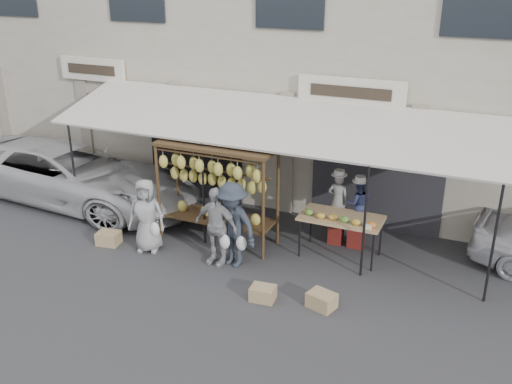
% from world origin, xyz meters
% --- Properties ---
extents(ground_plane, '(90.00, 90.00, 0.00)m').
position_xyz_m(ground_plane, '(0.00, 0.00, 0.00)').
color(ground_plane, '#2D2D30').
extents(shophouse, '(24.00, 6.15, 7.30)m').
position_xyz_m(shophouse, '(-0.00, 6.50, 3.65)').
color(shophouse, '#BCB3A0').
rests_on(shophouse, ground_plane).
extents(awning, '(10.00, 2.35, 2.92)m').
position_xyz_m(awning, '(0.01, 2.28, 2.57)').
color(awning, beige).
rests_on(awning, ground_plane).
extents(banana_rack, '(2.60, 0.90, 2.24)m').
position_xyz_m(banana_rack, '(-0.78, 1.31, 1.57)').
color(banana_rack, '#3F2E1A').
rests_on(banana_rack, ground_plane).
extents(produce_table, '(1.70, 0.90, 1.04)m').
position_xyz_m(produce_table, '(1.89, 1.72, 0.87)').
color(produce_table, tan).
rests_on(produce_table, ground_plane).
extents(vendor_left, '(0.46, 0.32, 1.22)m').
position_xyz_m(vendor_left, '(1.64, 2.32, 1.02)').
color(vendor_left, gray).
rests_on(vendor_left, stool_left).
extents(vendor_right, '(0.64, 0.57, 1.09)m').
position_xyz_m(vendor_right, '(2.09, 2.34, 1.01)').
color(vendor_right, navy).
rests_on(vendor_right, stool_right).
extents(customer_left, '(0.90, 0.71, 1.61)m').
position_xyz_m(customer_left, '(-1.95, 0.37, 0.80)').
color(customer_left, gray).
rests_on(customer_left, ground_plane).
extents(customer_mid, '(1.01, 0.51, 1.67)m').
position_xyz_m(customer_mid, '(-0.35, 0.45, 0.83)').
color(customer_mid, '#9F9F9F').
rests_on(customer_mid, ground_plane).
extents(customer_right, '(1.28, 0.92, 1.79)m').
position_xyz_m(customer_right, '(-0.01, 0.52, 0.90)').
color(customer_right, '#2B323C').
rests_on(customer_right, ground_plane).
extents(stool_left, '(0.36, 0.36, 0.42)m').
position_xyz_m(stool_left, '(1.64, 2.32, 0.21)').
color(stool_left, maroon).
rests_on(stool_left, ground_plane).
extents(stool_right, '(0.37, 0.37, 0.46)m').
position_xyz_m(stool_right, '(2.09, 2.34, 0.23)').
color(stool_right, maroon).
rests_on(stool_right, ground_plane).
extents(crate_near_a, '(0.48, 0.38, 0.27)m').
position_xyz_m(crate_near_a, '(1.08, -0.45, 0.13)').
color(crate_near_a, tan).
rests_on(crate_near_a, ground_plane).
extents(crate_near_b, '(0.56, 0.48, 0.29)m').
position_xyz_m(crate_near_b, '(2.14, -0.25, 0.14)').
color(crate_near_b, tan).
rests_on(crate_near_b, ground_plane).
extents(crate_far, '(0.53, 0.44, 0.29)m').
position_xyz_m(crate_far, '(-2.91, 0.23, 0.14)').
color(crate_far, tan).
rests_on(crate_far, ground_plane).
extents(van, '(5.26, 2.65, 2.14)m').
position_xyz_m(van, '(-5.51, 1.93, 1.07)').
color(van, silver).
rests_on(van, ground_plane).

